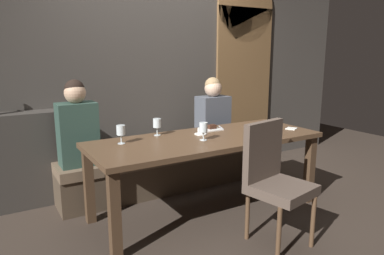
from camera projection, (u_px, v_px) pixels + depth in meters
The scene contains 16 objects.
ground at pixel (206, 211), 3.49m from camera, with size 9.00×9.00×0.00m, color #382D26.
back_wall_tiled at pixel (151, 54), 4.20m from camera, with size 6.00×0.12×3.00m, color #423D38.
arched_door at pixel (244, 64), 4.85m from camera, with size 0.90×0.05×2.55m.
back_counter at pixel (16, 161), 3.49m from camera, with size 1.10×0.28×0.95m, color #38342F.
dining_table at pixel (207, 146), 3.35m from camera, with size 2.20×0.84×0.74m.
banquette_bench at pixel (173, 169), 4.03m from camera, with size 2.50×0.44×0.45m.
chair_near_side at pixel (273, 175), 2.85m from camera, with size 0.52×0.52×0.98m.
diner_redhead at pixel (77, 125), 3.38m from camera, with size 0.36×0.24×0.82m.
diner_bearded at pixel (213, 113), 4.17m from camera, with size 0.36×0.24×0.79m.
wine_glass_end_right at pixel (203, 128), 3.20m from camera, with size 0.08×0.08×0.16m.
wine_glass_near_left at pixel (121, 131), 3.08m from camera, with size 0.08×0.08×0.16m.
wine_glass_center_back at pixel (157, 124), 3.39m from camera, with size 0.08×0.08×0.16m.
espresso_cup at pixel (201, 132), 3.45m from camera, with size 0.12×0.12×0.06m.
dessert_plate at pixel (211, 128), 3.66m from camera, with size 0.19×0.19×0.05m.
fork_on_table at pixel (221, 128), 3.75m from camera, with size 0.02×0.17×0.01m, color silver.
folded_napkin at pixel (291, 129), 3.69m from camera, with size 0.11×0.10×0.01m, color silver.
Camera 1 is at (-1.78, -2.71, 1.53)m, focal length 33.35 mm.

